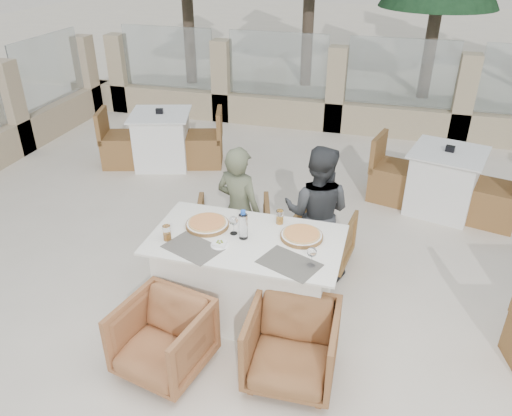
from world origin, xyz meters
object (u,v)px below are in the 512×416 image
(pizza_right, at_px, (302,235))
(beer_glass_left, at_px, (167,233))
(wine_glass_corner, at_px, (312,256))
(diner_left, at_px, (239,211))
(armchair_near_right, at_px, (292,346))
(dining_table, at_px, (247,276))
(water_bottle, at_px, (243,224))
(pizza_left, at_px, (207,224))
(beer_glass_right, at_px, (280,217))
(olive_dish, at_px, (220,243))
(wine_glass_centre, at_px, (234,224))
(armchair_far_left, at_px, (234,235))
(armchair_far_right, at_px, (322,239))
(diner_right, at_px, (317,213))
(bg_table_a, at_px, (162,139))
(bg_table_b, at_px, (444,181))
(armchair_near_left, at_px, (163,339))

(pizza_right, height_order, beer_glass_left, beer_glass_left)
(wine_glass_corner, distance_m, diner_left, 1.22)
(pizza_right, relative_size, armchair_near_right, 0.53)
(dining_table, distance_m, water_bottle, 0.52)
(pizza_left, bearing_deg, armchair_near_right, -38.43)
(dining_table, height_order, diner_left, diner_left)
(beer_glass_right, bearing_deg, olive_dish, -128.96)
(wine_glass_centre, bearing_deg, pizza_right, 9.15)
(beer_glass_right, xyz_separation_m, diner_left, (-0.47, 0.30, -0.18))
(armchair_far_left, distance_m, armchair_far_right, 0.90)
(beer_glass_left, height_order, diner_right, diner_right)
(dining_table, bearing_deg, diner_left, 112.67)
(dining_table, xyz_separation_m, beer_glass_right, (0.21, 0.32, 0.45))
(pizza_left, height_order, bg_table_a, pizza_left)
(water_bottle, distance_m, beer_glass_right, 0.40)
(olive_dish, bearing_deg, diner_left, 96.12)
(beer_glass_right, height_order, armchair_far_left, beer_glass_right)
(dining_table, distance_m, beer_glass_right, 0.59)
(wine_glass_corner, xyz_separation_m, armchair_far_left, (-0.93, 0.91, -0.53))
(dining_table, bearing_deg, bg_table_a, 127.13)
(olive_dish, bearing_deg, armchair_far_right, 58.11)
(armchair_near_right, xyz_separation_m, diner_left, (-0.80, 1.25, 0.35))
(pizza_left, xyz_separation_m, water_bottle, (0.36, -0.09, 0.11))
(water_bottle, xyz_separation_m, armchair_near_right, (0.57, -0.64, -0.59))
(bg_table_b, bearing_deg, beer_glass_right, -111.53)
(pizza_right, xyz_separation_m, wine_glass_corner, (0.15, -0.37, 0.07))
(beer_glass_left, height_order, bg_table_a, beer_glass_left)
(water_bottle, bearing_deg, beer_glass_right, 52.95)
(pizza_right, distance_m, wine_glass_centre, 0.58)
(water_bottle, xyz_separation_m, diner_left, (-0.23, 0.62, -0.24))
(pizza_left, relative_size, water_bottle, 1.44)
(pizza_left, xyz_separation_m, diner_right, (0.85, 0.66, -0.12))
(wine_glass_centre, bearing_deg, olive_dish, -104.30)
(dining_table, relative_size, olive_dish, 14.55)
(wine_glass_centre, xyz_separation_m, armchair_far_left, (-0.22, 0.63, -0.53))
(pizza_right, height_order, olive_dish, pizza_right)
(pizza_left, bearing_deg, armchair_near_left, -92.65)
(armchair_far_right, relative_size, bg_table_a, 0.36)
(beer_glass_left, distance_m, diner_right, 1.46)
(diner_right, relative_size, bg_table_a, 0.82)
(wine_glass_corner, height_order, bg_table_a, wine_glass_corner)
(armchair_near_left, bearing_deg, armchair_far_left, 98.73)
(dining_table, height_order, olive_dish, olive_dish)
(wine_glass_corner, xyz_separation_m, bg_table_a, (-2.69, 3.01, -0.48))
(dining_table, distance_m, bg_table_a, 3.48)
(dining_table, distance_m, armchair_near_left, 0.92)
(olive_dish, xyz_separation_m, bg_table_b, (1.91, 2.59, -0.41))
(pizza_right, distance_m, beer_glass_left, 1.11)
(water_bottle, xyz_separation_m, bg_table_a, (-2.07, 2.77, -0.52))
(wine_glass_corner, relative_size, olive_dish, 1.67)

